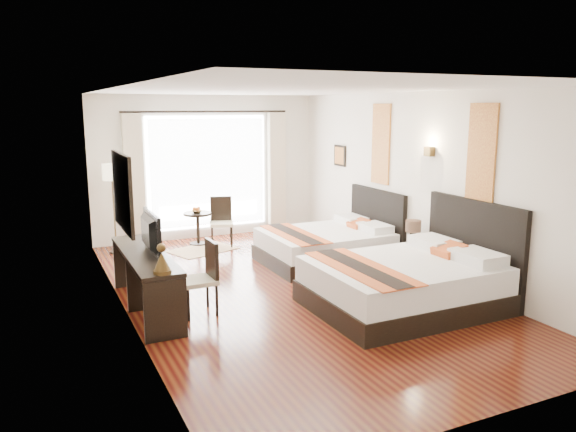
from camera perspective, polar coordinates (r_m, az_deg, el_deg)
name	(u,v)px	position (r m, az deg, el deg)	size (l,w,h in m)	color
floor	(289,290)	(8.09, 0.07, -7.55)	(4.50, 7.50, 0.01)	#390E0A
ceiling	(289,90)	(7.67, 0.07, 12.65)	(4.50, 7.50, 0.02)	white
wall_headboard	(419,184)	(8.94, 13.20, 3.21)	(0.01, 7.50, 2.80)	silver
wall_desk	(122,205)	(7.10, -16.52, 1.06)	(0.01, 7.50, 2.80)	silver
wall_window	(207,167)	(11.23, -8.18, 4.94)	(4.50, 0.01, 2.80)	silver
wall_entry	(492,258)	(4.73, 20.00, -4.05)	(4.50, 0.01, 2.80)	silver
window_glass	(208,172)	(11.23, -8.15, 4.42)	(2.40, 0.02, 2.20)	white
sheer_curtain	(209,173)	(11.17, -8.05, 4.39)	(2.30, 0.02, 2.10)	white
drape_left	(134,178)	(10.79, -15.36, 3.77)	(0.35, 0.14, 2.35)	beige
drape_right	(277,170)	(11.64, -1.15, 4.67)	(0.35, 0.14, 2.35)	beige
art_panel_near	(481,155)	(7.92, 19.06, 5.92)	(0.03, 0.50, 1.35)	#903414
art_panel_far	(381,144)	(9.72, 9.41, 7.22)	(0.03, 0.50, 1.35)	#903414
wall_sconce	(429,151)	(8.65, 14.16, 6.37)	(0.10, 0.14, 0.14)	#413117
mirror_frame	(122,192)	(7.16, -16.49, 2.36)	(0.04, 1.25, 0.95)	black
mirror_glass	(124,192)	(7.16, -16.29, 2.37)	(0.01, 1.12, 0.82)	white
bed_near	(409,281)	(7.51, 12.19, -6.49)	(2.37, 1.84, 1.34)	black
bed_far	(330,244)	(9.46, 4.27, -2.86)	(2.08, 1.62, 1.17)	black
nightstand	(414,263)	(8.82, 12.68, -4.66)	(0.38, 0.47, 0.45)	black
table_lamp	(413,228)	(8.78, 12.60, -1.18)	(0.24, 0.24, 0.37)	black
vase	(418,244)	(8.62, 13.10, -2.75)	(0.12, 0.12, 0.12)	black
console_desk	(146,281)	(7.46, -14.24, -6.44)	(0.50, 2.20, 0.76)	black
television	(145,233)	(7.31, -14.33, -1.66)	(0.89, 0.12, 0.51)	black
bronze_figurine	(162,261)	(6.37, -12.69, -4.44)	(0.20, 0.20, 0.30)	#413117
desk_chair	(200,292)	(7.21, -8.96, -7.63)	(0.44, 0.44, 0.93)	#C3BB96
floor_lamp	(112,178)	(10.29, -17.44, 3.70)	(0.32, 0.32, 1.60)	black
side_table	(198,229)	(10.75, -9.13, -1.26)	(0.53, 0.53, 0.62)	black
fruit_bowl	(197,212)	(10.65, -9.26, 0.44)	(0.20, 0.20, 0.05)	#49351A
window_chair	(222,231)	(10.61, -6.75, -1.53)	(0.53, 0.53, 0.91)	#C3BB96
jute_rug	(203,250)	(10.38, -8.67, -3.41)	(1.14, 0.77, 0.01)	tan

